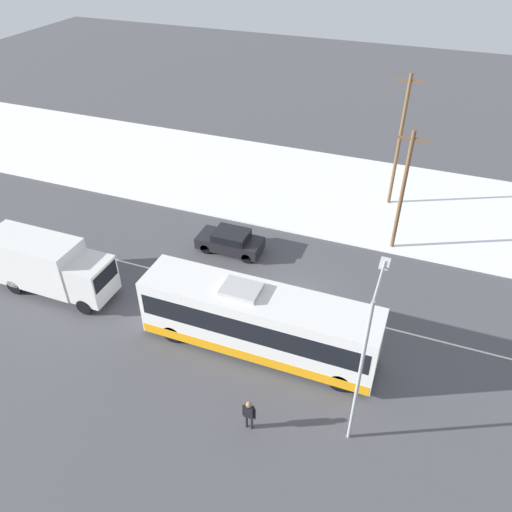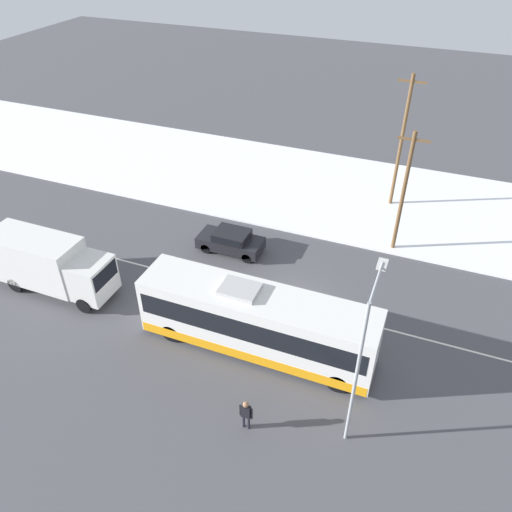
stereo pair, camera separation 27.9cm
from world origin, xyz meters
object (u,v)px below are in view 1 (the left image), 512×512
(pedestrian_at_stop, at_px, (249,412))
(city_bus, at_px, (258,321))
(sedan_car, at_px, (230,240))
(utility_pole_snowlot, at_px, (399,141))
(utility_pole_roadside, at_px, (403,191))
(box_truck, at_px, (48,264))
(streetlamp, at_px, (366,347))

(pedestrian_at_stop, bearing_deg, city_bus, 106.06)
(city_bus, relative_size, sedan_car, 2.83)
(pedestrian_at_stop, relative_size, utility_pole_snowlot, 0.18)
(sedan_car, bearing_deg, utility_pole_snowlot, -131.35)
(utility_pole_roadside, relative_size, utility_pole_snowlot, 0.84)
(box_truck, relative_size, utility_pole_roadside, 0.93)
(city_bus, height_order, utility_pole_roadside, utility_pole_roadside)
(sedan_car, relative_size, streetlamp, 0.54)
(city_bus, bearing_deg, utility_pole_roadside, 66.10)
(sedan_car, xyz_separation_m, utility_pole_snowlot, (8.35, 9.49, 4.06))
(utility_pole_roadside, bearing_deg, streetlamp, -88.30)
(box_truck, bearing_deg, sedan_car, 42.06)
(box_truck, height_order, utility_pole_roadside, utility_pole_roadside)
(box_truck, relative_size, utility_pole_snowlot, 0.78)
(city_bus, distance_m, utility_pole_roadside, 12.29)
(streetlamp, bearing_deg, city_bus, 151.95)
(city_bus, bearing_deg, sedan_car, 122.71)
(city_bus, distance_m, sedan_car, 8.45)
(utility_pole_roadside, bearing_deg, sedan_car, -157.17)
(streetlamp, xyz_separation_m, utility_pole_snowlot, (-1.49, 19.37, 0.08))
(sedan_car, xyz_separation_m, streetlamp, (9.84, -9.89, 3.98))
(city_bus, bearing_deg, streetlamp, -28.05)
(utility_pole_snowlot, bearing_deg, pedestrian_at_stop, -96.87)
(city_bus, relative_size, pedestrian_at_stop, 7.00)
(box_truck, relative_size, sedan_car, 1.78)
(sedan_car, relative_size, pedestrian_at_stop, 2.47)
(box_truck, height_order, utility_pole_snowlot, utility_pole_snowlot)
(pedestrian_at_stop, bearing_deg, utility_pole_roadside, 76.90)
(streetlamp, distance_m, utility_pole_snowlot, 19.43)
(utility_pole_roadside, bearing_deg, box_truck, -147.41)
(city_bus, distance_m, streetlamp, 6.72)
(sedan_car, bearing_deg, pedestrian_at_stop, 116.80)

